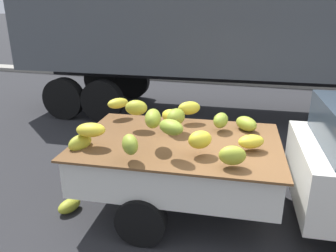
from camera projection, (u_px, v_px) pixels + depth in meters
name	position (u px, v px, depth m)	size (l,w,h in m)	color
ground	(250.00, 223.00, 4.57)	(220.00, 220.00, 0.00)	#28282B
curb_strip	(262.00, 83.00, 12.57)	(80.00, 0.80, 0.16)	gray
pickup_truck	(323.00, 165.00, 4.27)	(4.99, 2.22, 1.70)	silver
semi_trailer	(251.00, 18.00, 8.15)	(12.12, 3.24, 3.95)	#4C5156
fallen_banana_bunch_near_tailgate	(69.00, 206.00, 4.82)	(0.37, 0.22, 0.18)	#A3A92C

